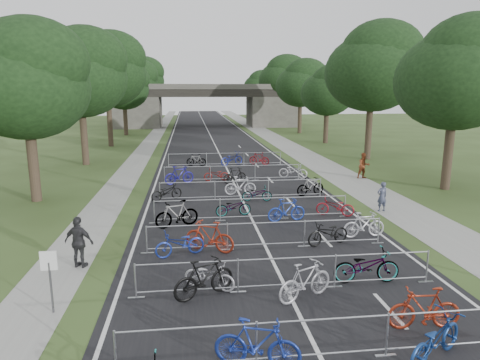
# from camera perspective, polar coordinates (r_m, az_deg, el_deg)

# --- Properties ---
(road) EXTENTS (11.00, 140.00, 0.01)m
(road) POSITION_cam_1_polar(r_m,az_deg,el_deg) (58.86, -3.98, 5.94)
(road) COLOR black
(road) RESTS_ON ground
(sidewalk_right) EXTENTS (3.00, 140.00, 0.01)m
(sidewalk_right) POSITION_cam_1_polar(r_m,az_deg,el_deg) (59.80, 3.74, 6.03)
(sidewalk_right) COLOR gray
(sidewalk_right) RESTS_ON ground
(sidewalk_left) EXTENTS (2.00, 140.00, 0.01)m
(sidewalk_left) POSITION_cam_1_polar(r_m,az_deg,el_deg) (58.97, -11.31, 5.75)
(sidewalk_left) COLOR gray
(sidewalk_left) RESTS_ON ground
(lane_markings) EXTENTS (0.12, 140.00, 0.00)m
(lane_markings) POSITION_cam_1_polar(r_m,az_deg,el_deg) (58.86, -3.98, 5.93)
(lane_markings) COLOR silver
(lane_markings) RESTS_ON ground
(overpass_bridge) EXTENTS (31.00, 8.00, 7.05)m
(overpass_bridge) POSITION_cam_1_polar(r_m,az_deg,el_deg) (73.58, -4.63, 9.87)
(overpass_bridge) COLOR #45433E
(overpass_bridge) RESTS_ON ground
(park_sign) EXTENTS (0.45, 0.06, 1.83)m
(park_sign) POSITION_cam_1_polar(r_m,az_deg,el_deg) (13.04, -24.06, -10.95)
(park_sign) COLOR #4C4C51
(park_sign) RESTS_ON ground
(tree_left_0) EXTENTS (6.72, 6.72, 10.25)m
(tree_left_0) POSITION_cam_1_polar(r_m,az_deg,el_deg) (25.83, -26.57, 11.54)
(tree_left_0) COLOR #33261C
(tree_left_0) RESTS_ON ground
(tree_right_0) EXTENTS (7.17, 7.17, 10.93)m
(tree_right_0) POSITION_cam_1_polar(r_m,az_deg,el_deg) (29.20, 27.11, 12.25)
(tree_right_0) COLOR #33261C
(tree_right_0) RESTS_ON ground
(tree_left_1) EXTENTS (7.56, 7.56, 11.53)m
(tree_left_1) POSITION_cam_1_polar(r_m,az_deg,el_deg) (37.39, -20.48, 13.02)
(tree_left_1) COLOR #33261C
(tree_left_1) RESTS_ON ground
(tree_right_1) EXTENTS (8.18, 8.18, 12.47)m
(tree_right_1) POSITION_cam_1_polar(r_m,az_deg,el_deg) (39.81, 17.44, 13.97)
(tree_right_1) COLOR #33261C
(tree_right_1) RESTS_ON ground
(tree_left_2) EXTENTS (8.40, 8.40, 12.81)m
(tree_left_2) POSITION_cam_1_polar(r_m,az_deg,el_deg) (49.18, -17.27, 13.74)
(tree_left_2) COLOR #33261C
(tree_left_2) RESTS_ON ground
(tree_right_2) EXTENTS (6.16, 6.16, 9.39)m
(tree_right_2) POSITION_cam_1_polar(r_m,az_deg,el_deg) (50.98, 11.72, 11.49)
(tree_right_2) COLOR #33261C
(tree_right_2) RESTS_ON ground
(tree_left_3) EXTENTS (6.72, 6.72, 10.25)m
(tree_left_3) POSITION_cam_1_polar(r_m,az_deg,el_deg) (60.99, -15.16, 11.87)
(tree_left_3) COLOR #33261C
(tree_left_3) RESTS_ON ground
(tree_right_3) EXTENTS (7.17, 7.17, 10.93)m
(tree_right_3) POSITION_cam_1_polar(r_m,az_deg,el_deg) (62.49, 8.22, 12.54)
(tree_right_3) COLOR #33261C
(tree_right_3) RESTS_ON ground
(tree_left_4) EXTENTS (7.56, 7.56, 11.53)m
(tree_left_4) POSITION_cam_1_polar(r_m,az_deg,el_deg) (72.90, -13.85, 12.52)
(tree_left_4) COLOR #33261C
(tree_left_4) RESTS_ON ground
(tree_right_4) EXTENTS (8.18, 8.18, 12.47)m
(tree_right_4) POSITION_cam_1_polar(r_m,az_deg,el_deg) (74.17, 5.80, 13.24)
(tree_right_4) COLOR #33261C
(tree_right_4) RESTS_ON ground
(tree_left_5) EXTENTS (8.40, 8.40, 12.81)m
(tree_left_5) POSITION_cam_1_polar(r_m,az_deg,el_deg) (84.85, -12.90, 12.98)
(tree_left_5) COLOR #33261C
(tree_left_5) RESTS_ON ground
(tree_right_5) EXTENTS (6.16, 6.16, 9.39)m
(tree_right_5) POSITION_cam_1_polar(r_m,az_deg,el_deg) (85.91, 4.00, 11.78)
(tree_right_5) COLOR #33261C
(tree_right_5) RESTS_ON ground
(tree_left_6) EXTENTS (6.72, 6.72, 10.25)m
(tree_left_6) POSITION_cam_1_polar(r_m,az_deg,el_deg) (96.77, -12.13, 11.88)
(tree_left_6) COLOR #33261C
(tree_left_6) RESTS_ON ground
(tree_right_6) EXTENTS (7.17, 7.17, 10.93)m
(tree_right_6) POSITION_cam_1_polar(r_m,az_deg,el_deg) (97.72, 2.66, 12.38)
(tree_right_6) COLOR #33261C
(tree_right_6) RESTS_ON ground
(barrier_row_0) EXTENTS (9.70, 0.08, 1.10)m
(barrier_row_0) POSITION_cam_1_polar(r_m,az_deg,el_deg) (10.55, 11.00, -20.15)
(barrier_row_0) COLOR #A5A8AD
(barrier_row_0) RESTS_ON ground
(barrier_row_1) EXTENTS (9.70, 0.08, 1.10)m
(barrier_row_1) POSITION_cam_1_polar(r_m,az_deg,el_deg) (13.61, 6.30, -12.28)
(barrier_row_1) COLOR #A5A8AD
(barrier_row_1) RESTS_ON ground
(barrier_row_2) EXTENTS (9.70, 0.08, 1.10)m
(barrier_row_2) POSITION_cam_1_polar(r_m,az_deg,el_deg) (16.88, 3.53, -7.34)
(barrier_row_2) COLOR #A5A8AD
(barrier_row_2) RESTS_ON ground
(barrier_row_3) EXTENTS (9.70, 0.08, 1.10)m
(barrier_row_3) POSITION_cam_1_polar(r_m,az_deg,el_deg) (20.46, 1.63, -3.86)
(barrier_row_3) COLOR #A5A8AD
(barrier_row_3) RESTS_ON ground
(barrier_row_4) EXTENTS (9.70, 0.08, 1.10)m
(barrier_row_4) POSITION_cam_1_polar(r_m,az_deg,el_deg) (24.30, 0.24, -1.32)
(barrier_row_4) COLOR #A5A8AD
(barrier_row_4) RESTS_ON ground
(barrier_row_5) EXTENTS (9.70, 0.08, 1.10)m
(barrier_row_5) POSITION_cam_1_polar(r_m,az_deg,el_deg) (29.16, -0.97, 0.92)
(barrier_row_5) COLOR #A5A8AD
(barrier_row_5) RESTS_ON ground
(barrier_row_6) EXTENTS (9.70, 0.08, 1.10)m
(barrier_row_6) POSITION_cam_1_polar(r_m,az_deg,el_deg) (35.04, -1.98, 2.78)
(barrier_row_6) COLOR #A5A8AD
(barrier_row_6) RESTS_ON ground
(bike_1) EXTENTS (2.04, 1.12, 1.18)m
(bike_1) POSITION_cam_1_polar(r_m,az_deg,el_deg) (10.14, 2.34, -21.03)
(bike_1) COLOR navy
(bike_1) RESTS_ON ground
(bike_2) EXTENTS (2.14, 1.69, 1.09)m
(bike_2) POSITION_cam_1_polar(r_m,az_deg,el_deg) (11.31, 24.60, -18.74)
(bike_2) COLOR navy
(bike_2) RESTS_ON ground
(bike_3) EXTENTS (1.96, 0.68, 1.16)m
(bike_3) POSITION_cam_1_polar(r_m,az_deg,el_deg) (12.44, 23.36, -15.50)
(bike_3) COLOR maroon
(bike_3) RESTS_ON ground
(bike_4) EXTENTS (2.06, 1.42, 1.21)m
(bike_4) POSITION_cam_1_polar(r_m,az_deg,el_deg) (13.12, -4.81, -12.92)
(bike_4) COLOR black
(bike_4) RESTS_ON ground
(bike_5) EXTENTS (1.78, 1.29, 0.89)m
(bike_5) POSITION_cam_1_polar(r_m,az_deg,el_deg) (13.65, -4.11, -12.63)
(bike_5) COLOR #A9A9B0
(bike_5) RESTS_ON ground
(bike_6) EXTENTS (2.02, 1.37, 1.19)m
(bike_6) POSITION_cam_1_polar(r_m,az_deg,el_deg) (13.07, 8.70, -13.18)
(bike_6) COLOR #A5A5AD
(bike_6) RESTS_ON ground
(bike_7) EXTENTS (2.17, 0.85, 1.12)m
(bike_7) POSITION_cam_1_polar(r_m,az_deg,el_deg) (14.56, 16.50, -10.98)
(bike_7) COLOR #A5A8AD
(bike_7) RESTS_ON ground
(bike_8) EXTENTS (2.00, 1.20, 0.99)m
(bike_8) POSITION_cam_1_polar(r_m,az_deg,el_deg) (16.25, -8.00, -8.40)
(bike_8) COLOR navy
(bike_8) RESTS_ON ground
(bike_9) EXTENTS (2.06, 1.49, 1.22)m
(bike_9) POSITION_cam_1_polar(r_m,az_deg,el_deg) (16.54, -4.09, -7.52)
(bike_9) COLOR maroon
(bike_9) RESTS_ON ground
(bike_10) EXTENTS (2.00, 1.20, 0.99)m
(bike_10) POSITION_cam_1_polar(r_m,az_deg,el_deg) (17.57, 11.69, -6.96)
(bike_10) COLOR black
(bike_10) RESTS_ON ground
(bike_11) EXTENTS (1.88, 0.64, 1.11)m
(bike_11) POSITION_cam_1_polar(r_m,az_deg,el_deg) (18.78, 16.20, -5.77)
(bike_11) COLOR #B6B6BE
(bike_11) RESTS_ON ground
(bike_12) EXTENTS (2.11, 1.25, 1.22)m
(bike_12) POSITION_cam_1_polar(r_m,az_deg,el_deg) (19.57, -8.42, -4.52)
(bike_12) COLOR #A5A8AD
(bike_12) RESTS_ON ground
(bike_13) EXTENTS (1.84, 0.84, 0.93)m
(bike_13) POSITION_cam_1_polar(r_m,az_deg,el_deg) (21.06, -0.90, -3.62)
(bike_13) COLOR #A5A8AD
(bike_13) RESTS_ON ground
(bike_14) EXTENTS (1.92, 0.80, 1.12)m
(bike_14) POSITION_cam_1_polar(r_m,az_deg,el_deg) (20.29, 6.23, -4.02)
(bike_14) COLOR #1B3497
(bike_14) RESTS_ON ground
(bike_15) EXTENTS (1.96, 1.27, 0.97)m
(bike_15) POSITION_cam_1_polar(r_m,az_deg,el_deg) (21.58, 12.56, -3.47)
(bike_15) COLOR maroon
(bike_15) RESTS_ON ground
(bike_16) EXTENTS (1.99, 1.60, 1.01)m
(bike_16) POSITION_cam_1_polar(r_m,az_deg,el_deg) (24.29, -9.78, -1.59)
(bike_16) COLOR black
(bike_16) RESTS_ON ground
(bike_17) EXTENTS (1.89, 0.58, 1.13)m
(bike_17) POSITION_cam_1_polar(r_m,az_deg,el_deg) (25.22, 0.04, -0.78)
(bike_17) COLOR silver
(bike_17) RESTS_ON ground
(bike_18) EXTENTS (1.71, 0.76, 0.87)m
(bike_18) POSITION_cam_1_polar(r_m,az_deg,el_deg) (23.87, 2.29, -1.84)
(bike_18) COLOR #A5A8AD
(bike_18) RESTS_ON ground
(bike_19) EXTENTS (1.89, 1.02, 1.10)m
(bike_19) POSITION_cam_1_polar(r_m,az_deg,el_deg) (25.44, 9.38, -0.87)
(bike_19) COLOR #A5A8AD
(bike_19) RESTS_ON ground
(bike_20) EXTENTS (2.10, 1.33, 1.22)m
(bike_20) POSITION_cam_1_polar(r_m,az_deg,el_deg) (28.43, -8.10, 0.65)
(bike_20) COLOR navy
(bike_20) RESTS_ON ground
(bike_21) EXTENTS (1.73, 0.69, 0.89)m
(bike_21) POSITION_cam_1_polar(r_m,az_deg,el_deg) (29.21, -3.17, 0.73)
(bike_21) COLOR maroon
(bike_21) RESTS_ON ground
(bike_22) EXTENTS (1.79, 1.20, 1.05)m
(bike_22) POSITION_cam_1_polar(r_m,az_deg,el_deg) (28.46, -0.70, 0.61)
(bike_22) COLOR black
(bike_22) RESTS_ON ground
(bike_23) EXTENTS (2.13, 1.43, 1.06)m
(bike_23) POSITION_cam_1_polar(r_m,az_deg,el_deg) (30.26, 7.09, 1.20)
(bike_23) COLOR #BDBBC3
(bike_23) RESTS_ON ground
(bike_25) EXTENTS (1.70, 0.84, 0.99)m
(bike_25) POSITION_cam_1_polar(r_m,az_deg,el_deg) (35.11, -5.84, 2.65)
(bike_25) COLOR #A5A8AD
(bike_25) RESTS_ON ground
(bike_26) EXTENTS (2.22, 1.73, 1.13)m
(bike_26) POSITION_cam_1_polar(r_m,az_deg,el_deg) (35.21, -1.12, 2.86)
(bike_26) COLOR navy
(bike_26) RESTS_ON ground
(bike_27) EXTENTS (1.77, 1.33, 1.06)m
(bike_27) POSITION_cam_1_polar(r_m,az_deg,el_deg) (35.51, 2.57, 2.87)
(bike_27) COLOR maroon
(bike_27) RESTS_ON ground
(pedestrian_a) EXTENTS (0.62, 0.46, 1.54)m
(pedestrian_a) POSITION_cam_1_polar(r_m,az_deg,el_deg) (22.98, 18.41, -2.13)
(pedestrian_a) COLOR #383D54
(pedestrian_a) RESTS_ON ground
(pedestrian_b) EXTENTS (0.91, 0.73, 1.81)m
(pedestrian_b) POSITION_cam_1_polar(r_m,az_deg,el_deg) (31.15, 16.17, 1.83)
(pedestrian_b) COLOR brown
(pedestrian_b) RESTS_ON ground
(pedestrian_c) EXTENTS (1.16, 0.78, 1.83)m
(pedestrian_c) POSITION_cam_1_polar(r_m,az_deg,el_deg) (16.01, -20.66, -7.80)
(pedestrian_c) COLOR #29292C
(pedestrian_c) RESTS_ON ground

